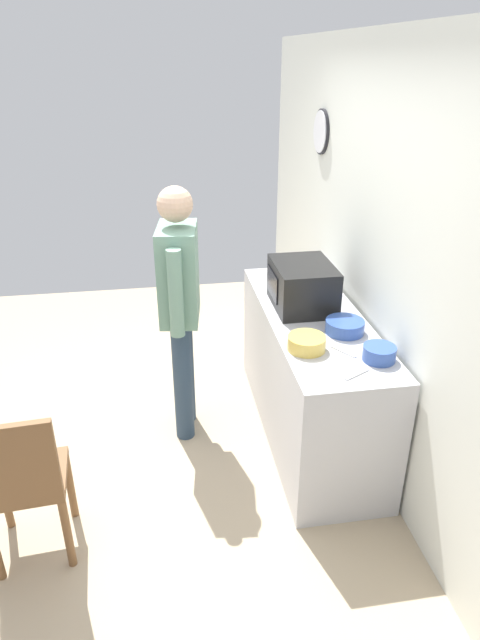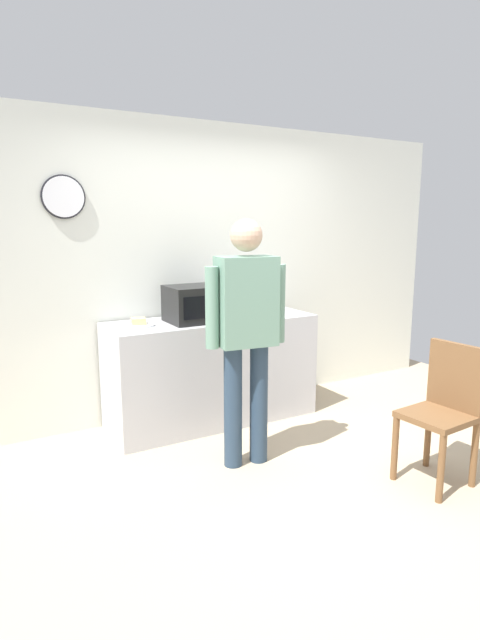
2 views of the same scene
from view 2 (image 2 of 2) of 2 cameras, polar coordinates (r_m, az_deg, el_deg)
ground_plane at (r=3.78m, az=7.54°, el=-16.50°), size 6.00×6.00×0.00m
back_wall at (r=4.74m, az=-3.90°, el=5.63°), size 5.40×0.13×2.60m
kitchen_counter at (r=4.51m, az=-3.09°, el=-5.57°), size 1.81×0.62×0.91m
microwave at (r=4.28m, az=-4.72°, el=1.83°), size 0.50×0.39×0.30m
sandwich_plate at (r=4.17m, az=-11.20°, el=-0.38°), size 0.26×0.26×0.07m
salad_bowl at (r=4.46m, az=2.92°, el=0.83°), size 0.22×0.22×0.08m
cereal_bowl at (r=4.87m, az=2.39°, el=1.67°), size 0.18×0.18×0.08m
mixing_bowl at (r=4.62m, az=-0.82°, el=1.16°), size 0.24×0.24×0.08m
fork_utensil at (r=4.80m, az=4.87°, el=1.05°), size 0.10×0.16×0.01m
spoon_utensil at (r=4.67m, az=2.28°, el=0.82°), size 0.15×0.11×0.01m
person_standing at (r=3.56m, az=0.69°, el=-0.53°), size 0.59×0.29×1.75m
wooden_chair at (r=3.71m, az=21.73°, el=-8.92°), size 0.43×0.43×0.94m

